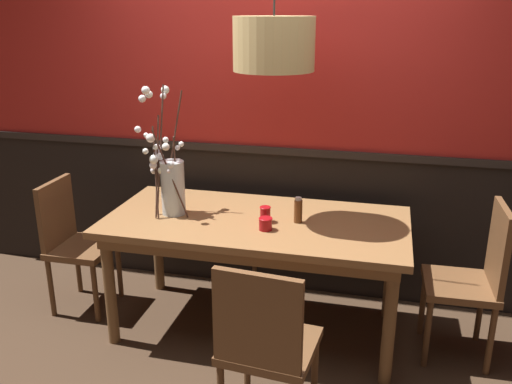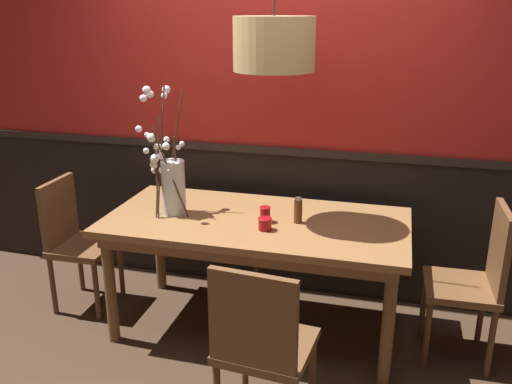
% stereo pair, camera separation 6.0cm
% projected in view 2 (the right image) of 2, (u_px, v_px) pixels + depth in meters
% --- Properties ---
extents(ground_plane, '(24.00, 24.00, 0.00)m').
position_uv_depth(ground_plane, '(256.00, 328.00, 3.57)').
color(ground_plane, '#422D1E').
extents(back_wall, '(5.13, 0.14, 2.94)m').
position_uv_depth(back_wall, '(281.00, 91.00, 3.70)').
color(back_wall, black).
rests_on(back_wall, ground).
extents(dining_table, '(1.84, 0.90, 0.77)m').
position_uv_depth(dining_table, '(256.00, 232.00, 3.35)').
color(dining_table, olive).
rests_on(dining_table, ground).
extents(chair_head_west_end, '(0.40, 0.41, 0.91)m').
position_uv_depth(chair_head_west_end, '(75.00, 237.00, 3.72)').
color(chair_head_west_end, brown).
rests_on(chair_head_west_end, ground).
extents(chair_far_side_right, '(0.43, 0.41, 0.92)m').
position_uv_depth(chair_far_side_right, '(326.00, 213.00, 4.13)').
color(chair_far_side_right, brown).
rests_on(chair_far_side_right, ground).
extents(chair_far_side_left, '(0.46, 0.45, 0.89)m').
position_uv_depth(chair_far_side_left, '(246.00, 208.00, 4.28)').
color(chair_far_side_left, brown).
rests_on(chair_far_side_left, ground).
extents(chair_head_east_end, '(0.41, 0.42, 0.96)m').
position_uv_depth(chair_head_east_end, '(475.00, 277.00, 3.11)').
color(chair_head_east_end, brown).
rests_on(chair_head_east_end, ground).
extents(chair_near_side_right, '(0.47, 0.46, 0.92)m').
position_uv_depth(chair_near_side_right, '(261.00, 342.00, 2.54)').
color(chair_near_side_right, brown).
rests_on(chair_near_side_right, ground).
extents(vase_with_blossoms, '(0.33, 0.32, 0.79)m').
position_uv_depth(vase_with_blossoms, '(171.00, 180.00, 3.36)').
color(vase_with_blossoms, silver).
rests_on(vase_with_blossoms, dining_table).
extents(candle_holder_nearer_center, '(0.08, 0.08, 0.07)m').
position_uv_depth(candle_holder_nearer_center, '(265.00, 224.00, 3.15)').
color(candle_holder_nearer_center, '#9E0F14').
rests_on(candle_holder_nearer_center, dining_table).
extents(candle_holder_nearer_edge, '(0.07, 0.07, 0.10)m').
position_uv_depth(candle_holder_nearer_edge, '(265.00, 214.00, 3.27)').
color(candle_holder_nearer_edge, '#9E0F14').
rests_on(candle_holder_nearer_edge, dining_table).
extents(condiment_bottle, '(0.05, 0.05, 0.16)m').
position_uv_depth(condiment_bottle, '(298.00, 211.00, 3.25)').
color(condiment_bottle, brown).
rests_on(condiment_bottle, dining_table).
extents(pendant_lamp, '(0.46, 0.46, 1.28)m').
position_uv_depth(pendant_lamp, '(274.00, 44.00, 3.03)').
color(pendant_lamp, tan).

